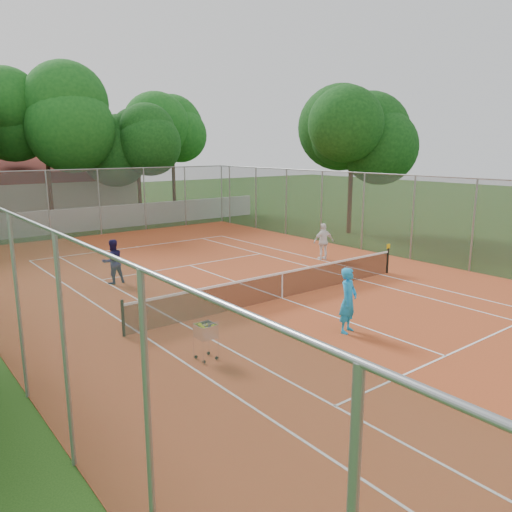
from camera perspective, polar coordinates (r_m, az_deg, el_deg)
ground at (r=17.81m, az=2.99°, el=-4.90°), size 120.00×120.00×0.00m
court_pad at (r=17.80m, az=2.99°, el=-4.87°), size 18.00×34.00×0.02m
court_lines at (r=17.80m, az=2.99°, el=-4.83°), size 10.98×23.78×0.01m
tennis_net at (r=17.66m, az=3.01°, el=-3.32°), size 11.88×0.10×0.98m
perimeter_fence at (r=17.32m, az=3.06°, el=1.43°), size 18.00×34.00×4.00m
boundary_wall at (r=34.02m, az=-18.54°, el=4.04°), size 26.00×0.30×1.50m
clubhouse at (r=42.91m, az=-25.78°, el=6.99°), size 16.40×9.00×4.40m
tropical_trees at (r=36.56m, az=-20.63°, el=11.12°), size 29.00×19.00×10.00m
player_near at (r=14.58m, az=10.50°, el=-5.00°), size 0.80×0.65×1.91m
player_far_left at (r=20.28m, az=-16.05°, el=-0.61°), size 0.86×0.67×1.75m
player_far_right at (r=23.89m, az=7.72°, el=1.65°), size 1.11×0.72×1.75m
ball_hopper at (r=12.72m, az=-5.75°, el=-9.57°), size 0.64×0.64×1.03m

